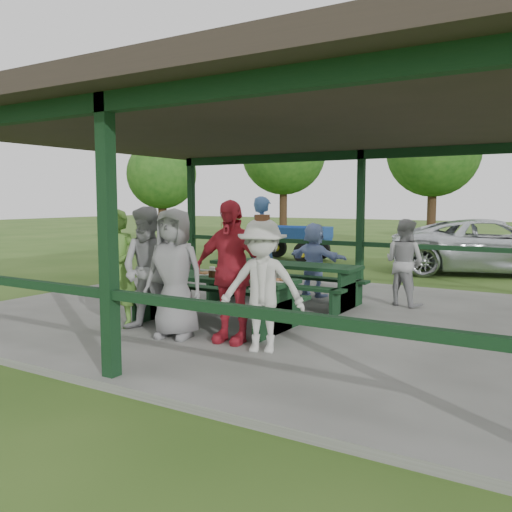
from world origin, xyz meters
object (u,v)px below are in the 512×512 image
Objects in this scene: picnic_table_far at (284,277)px; farm_trailer at (290,242)px; contestant_red at (230,272)px; spectator_grey at (404,262)px; contestant_grey_left at (149,270)px; pickup_truck at (493,247)px; spectator_blue at (263,242)px; picnic_table_near at (217,294)px; contestant_grey_mid at (174,273)px; contestant_green at (118,268)px; contestant_white_fedora at (262,286)px; spectator_lblue at (314,259)px.

farm_trailer reaches higher than picnic_table_far.
contestant_red is 1.22× the size of spectator_grey.
spectator_grey is (2.59, 3.84, -0.12)m from contestant_grey_left.
contestant_grey_left is 1.32m from contestant_red.
picnic_table_far is at bearing 65.42° from contestant_grey_left.
farm_trailer is (-6.19, 0.06, -0.14)m from pickup_truck.
contestant_red is at bearing 138.67° from spectator_blue.
contestant_grey_mid reaches higher than picnic_table_near.
spectator_blue reaches higher than contestant_grey_mid.
contestant_green is 0.51× the size of farm_trailer.
farm_trailer reaches higher than picnic_table_near.
picnic_table_far is 2.98m from contestant_grey_left.
contestant_grey_mid is at bearing 128.22° from spectator_blue.
contestant_white_fedora is at bearing -20.28° from contestant_red.
spectator_grey is (1.28, 3.71, -0.17)m from contestant_red.
picnic_table_far is 2.98m from contestant_grey_mid.
spectator_blue is at bearing 73.41° from contestant_green.
farm_trailer is at bearing 71.62° from pickup_truck.
contestant_grey_left is 0.52× the size of farm_trailer.
pickup_truck is (3.85, 5.71, -0.35)m from spectator_blue.
spectator_blue is 3.20m from spectator_grey.
picnic_table_near is at bearing 45.10° from contestant_grey_left.
contestant_grey_mid reaches higher than contestant_white_fedora.
picnic_table_near is 1.13m from contestant_grey_left.
contestant_grey_mid is 0.52× the size of farm_trailer.
spectator_lblue is at bearing 85.60° from picnic_table_near.
farm_trailer is (-3.45, 10.06, -0.40)m from contestant_grey_mid.
contestant_red reaches higher than picnic_table_near.
spectator_lblue is 1.79m from spectator_grey.
spectator_lblue is at bearing -170.96° from spectator_blue.
contestant_white_fedora is at bearing 119.89° from spectator_lblue.
picnic_table_far is 7.96m from farm_trailer.
pickup_truck is (1.95, 9.81, -0.31)m from contestant_red.
contestant_grey_left reaches higher than contestant_grey_mid.
pickup_truck is (2.75, 10.00, -0.26)m from contestant_grey_mid.
contestant_red is at bearing -6.37° from contestant_grey_left.
farm_trailer is at bearing 97.57° from contestant_grey_mid.
spectator_grey reaches higher than pickup_truck.
picnic_table_far is 3.21m from contestant_white_fedora.
picnic_table_near is 0.47× the size of pickup_truck.
contestant_red is 0.55× the size of farm_trailer.
contestant_grey_mid is 0.94× the size of contestant_red.
spectator_lblue is 0.42× the size of farm_trailer.
picnic_table_near is 9.45m from pickup_truck.
contestant_green is 0.62m from contestant_grey_left.
spectator_grey reaches higher than farm_trailer.
spectator_blue reaches higher than spectator_grey.
picnic_table_far is 2.18m from spectator_grey.
contestant_white_fedora reaches higher than spectator_lblue.
spectator_lblue is 0.27× the size of pickup_truck.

